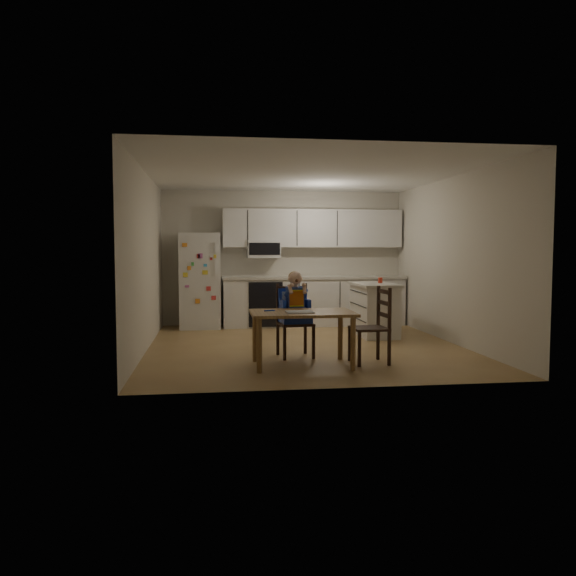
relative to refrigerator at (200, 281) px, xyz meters
The scene contains 10 objects.
room 2.31m from the refrigerator, 47.16° to the right, with size 4.52×5.01×2.51m.
refrigerator is the anchor object (origin of this frame).
kitchen_run 2.05m from the refrigerator, ahead, with size 3.37×0.62×2.15m.
kitchen_island 3.15m from the refrigerator, 24.06° to the right, with size 0.61×1.16×0.86m.
red_cup 3.21m from the refrigerator, 22.28° to the right, with size 0.07×0.07×0.09m, color #B62816.
dining_table 3.75m from the refrigerator, 69.80° to the right, with size 1.24×0.80×0.66m.
napkin 3.82m from the refrigerator, 70.89° to the right, with size 0.32×0.28×0.01m, color #AFAFB4.
toddler_spoon 3.54m from the refrigerator, 75.37° to the right, with size 0.02×0.02×0.12m, color #1533B7.
chair_booster 3.17m from the refrigerator, 66.04° to the right, with size 0.47×0.47×1.13m.
chair_side 4.13m from the refrigerator, 57.09° to the right, with size 0.45×0.45×0.95m.
Camera 1 is at (-1.33, -8.02, 1.42)m, focal length 35.00 mm.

